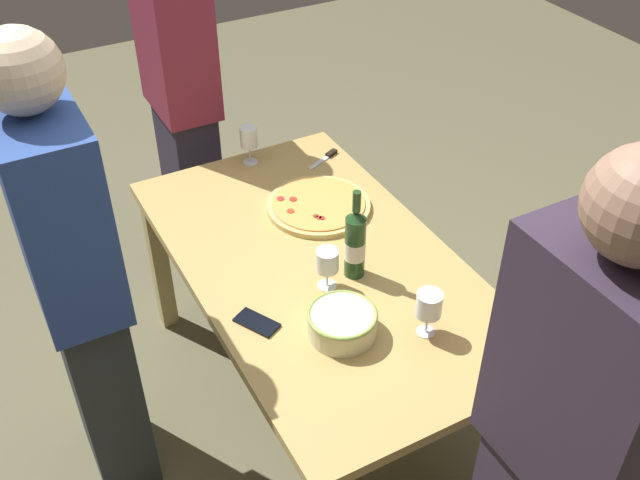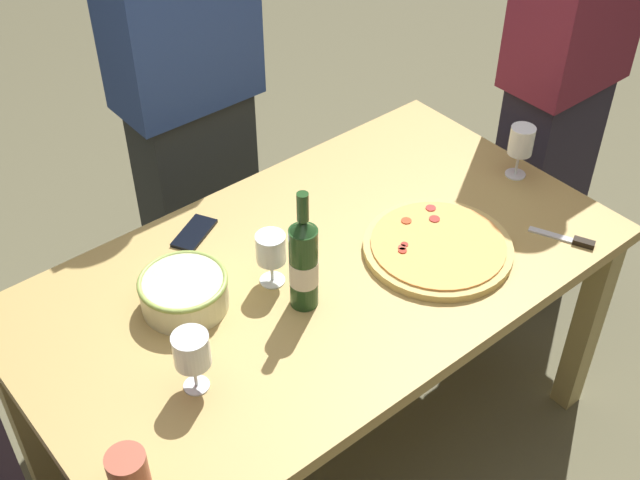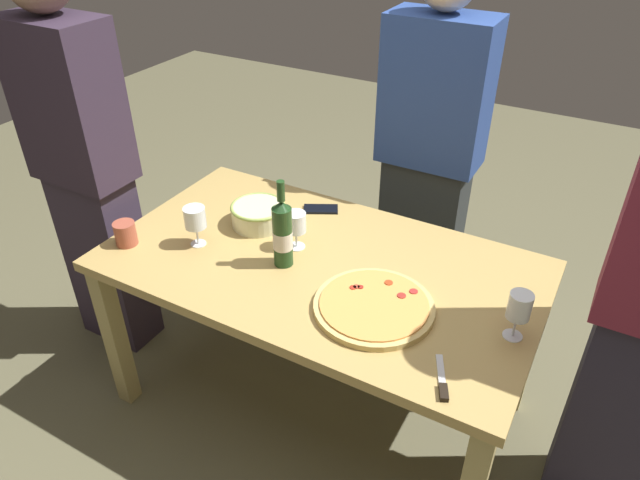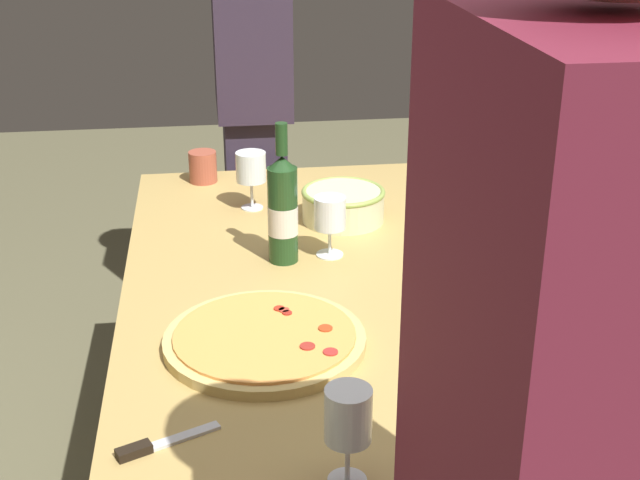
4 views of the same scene
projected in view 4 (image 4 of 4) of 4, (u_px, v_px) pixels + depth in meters
The scene contains 11 objects.
dining_table at pixel (320, 314), 2.05m from camera, with size 1.60×0.90×0.75m.
pizza at pixel (265, 339), 1.73m from camera, with size 0.40×0.40×0.03m.
serving_bowl at pixel (343, 204), 2.32m from camera, with size 0.22×0.22×0.09m.
wine_bottle at pixel (283, 209), 2.05m from camera, with size 0.07×0.07×0.34m.
wine_glass_near_pizza at pixel (330, 216), 2.09m from camera, with size 0.08×0.08×0.15m.
wine_glass_by_bottle at pixel (251, 170), 2.38m from camera, with size 0.08×0.08×0.16m.
wine_glass_far_left at pixel (348, 420), 1.30m from camera, with size 0.07×0.07×0.17m.
cup_amber at pixel (203, 167), 2.61m from camera, with size 0.08×0.08×0.09m, color #A84F3A.
cell_phone at pixel (438, 239), 2.21m from camera, with size 0.07×0.14×0.01m, color black.
pizza_knife at pixel (155, 445), 1.42m from camera, with size 0.09×0.17×0.02m.
person_host at pixel (252, 99), 2.93m from camera, with size 0.41×0.24×1.76m.
Camera 4 is at (1.80, -0.24, 1.63)m, focal length 48.97 mm.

